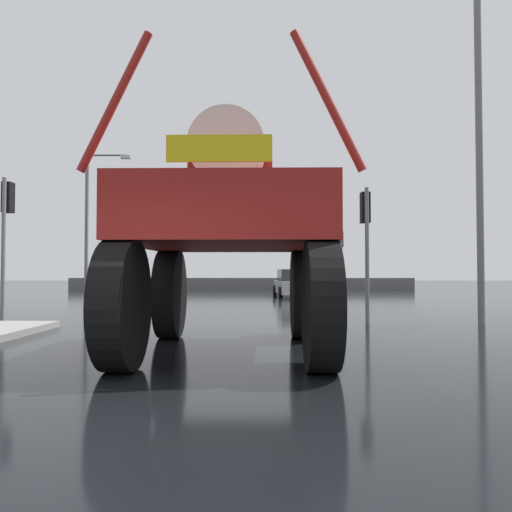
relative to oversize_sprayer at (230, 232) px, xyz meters
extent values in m
plane|color=black|center=(-0.98, 13.59, -2.06)|extent=(120.00, 120.00, 0.00)
cylinder|color=black|center=(-1.36, 1.84, -1.15)|extent=(0.45, 1.82, 1.82)
cylinder|color=black|center=(1.39, 1.81, -1.15)|extent=(0.45, 1.82, 1.82)
cylinder|color=black|center=(-1.39, -1.77, -1.15)|extent=(0.45, 1.82, 1.82)
cylinder|color=black|center=(1.36, -1.80, -1.15)|extent=(0.45, 1.82, 1.82)
cube|color=maroon|center=(0.00, 0.02, 0.21)|extent=(3.29, 4.34, 0.95)
cube|color=maroon|center=(0.00, 0.47, 1.14)|extent=(1.47, 1.18, 0.90)
cylinder|color=silver|center=(-0.01, -0.61, 1.28)|extent=(1.20, 1.04, 1.19)
cylinder|color=maroon|center=(-1.48, -1.91, 1.64)|extent=(1.04, 0.13, 1.97)
cylinder|color=maroon|center=(1.45, -1.94, 1.64)|extent=(1.04, 0.13, 1.97)
cube|color=yellow|center=(-0.02, -2.17, 0.94)|extent=(1.40, 0.05, 0.36)
cube|color=#B7B7BF|center=(2.35, 19.75, -1.53)|extent=(2.03, 4.23, 0.70)
cube|color=#23282D|center=(2.36, 19.60, -0.86)|extent=(1.73, 2.22, 0.64)
cylinder|color=black|center=(1.39, 21.02, -1.76)|extent=(0.23, 0.61, 0.60)
cylinder|color=black|center=(3.08, 21.16, -1.76)|extent=(0.23, 0.61, 0.60)
cylinder|color=black|center=(1.61, 18.33, -1.76)|extent=(0.23, 0.61, 0.60)
cylinder|color=black|center=(3.30, 18.47, -1.76)|extent=(0.23, 0.61, 0.60)
cylinder|color=slate|center=(-6.43, 4.93, -0.09)|extent=(0.11, 0.11, 3.94)
cube|color=black|center=(-6.43, 5.15, 1.36)|extent=(0.24, 0.32, 0.84)
sphere|color=red|center=(-6.43, 5.34, 1.63)|extent=(0.17, 0.17, 0.17)
sphere|color=#3C2403|center=(-6.43, 5.34, 1.36)|extent=(0.17, 0.17, 0.17)
sphere|color=black|center=(-6.43, 5.34, 1.09)|extent=(0.17, 0.17, 0.17)
cylinder|color=slate|center=(3.40, 4.93, -0.24)|extent=(0.11, 0.11, 3.65)
cube|color=black|center=(3.40, 5.15, 1.07)|extent=(0.24, 0.32, 0.84)
sphere|color=red|center=(3.40, 5.34, 1.34)|extent=(0.17, 0.17, 0.17)
sphere|color=#3C2403|center=(3.40, 5.34, 1.07)|extent=(0.17, 0.17, 0.17)
sphere|color=black|center=(3.40, 5.34, 0.80)|extent=(0.17, 0.17, 0.17)
cylinder|color=slate|center=(4.89, 18.63, -0.24)|extent=(0.11, 0.11, 3.65)
cube|color=black|center=(4.89, 18.84, 1.07)|extent=(0.24, 0.32, 0.84)
sphere|color=red|center=(4.89, 19.03, 1.34)|extent=(0.17, 0.17, 0.17)
sphere|color=#3C2403|center=(4.89, 19.03, 1.07)|extent=(0.17, 0.17, 0.17)
sphere|color=black|center=(4.89, 19.03, 0.80)|extent=(0.17, 0.17, 0.17)
cylinder|color=slate|center=(6.27, 4.53, 2.47)|extent=(0.18, 0.18, 9.07)
cylinder|color=slate|center=(-8.20, 16.75, 1.65)|extent=(0.18, 0.18, 7.41)
cylinder|color=slate|center=(-7.22, 16.75, 5.20)|extent=(1.95, 0.10, 0.10)
cube|color=silver|center=(-6.25, 16.75, 5.10)|extent=(0.50, 0.24, 0.16)
cube|color=#59595B|center=(-0.98, 31.73, -1.61)|extent=(27.38, 0.24, 0.90)
camera|label=1|loc=(0.52, -8.86, -0.69)|focal=35.99mm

